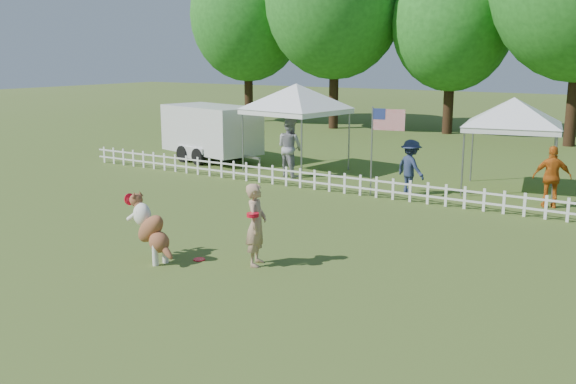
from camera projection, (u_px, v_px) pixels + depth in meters
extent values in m
plane|color=#3E561B|center=(211.00, 263.00, 12.35)|extent=(120.00, 120.00, 0.00)
imported|color=tan|center=(256.00, 225.00, 12.10)|extent=(0.56, 0.67, 1.58)
cylinder|color=red|center=(199.00, 259.00, 12.54)|extent=(0.30, 0.30, 0.02)
imported|color=#98989D|center=(290.00, 147.00, 20.93)|extent=(1.09, 0.94, 1.92)
imported|color=#242F4E|center=(411.00, 167.00, 18.23)|extent=(1.18, 1.00, 1.58)
imported|color=#C55F17|center=(552.00, 177.00, 16.66)|extent=(1.03, 0.68, 1.63)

